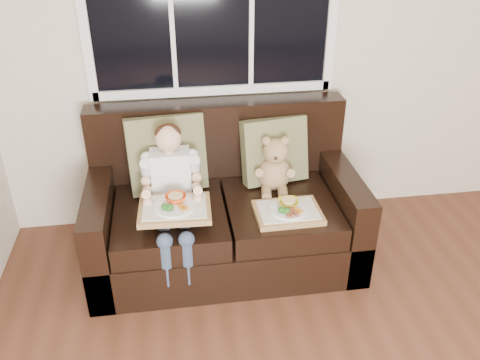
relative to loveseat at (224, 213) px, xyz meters
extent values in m
cube|color=beige|center=(0.80, 0.48, 1.04)|extent=(4.50, 0.02, 2.70)
cube|color=white|center=(0.00, 0.45, 0.69)|extent=(1.58, 0.04, 0.06)
cube|color=black|center=(0.00, -0.07, -0.16)|extent=(1.70, 0.90, 0.30)
cube|color=black|center=(-0.77, -0.07, -0.01)|extent=(0.15, 0.90, 0.60)
cube|color=black|center=(0.78, -0.07, -0.01)|extent=(0.15, 0.90, 0.60)
cube|color=black|center=(0.00, 0.31, 0.32)|extent=(1.70, 0.18, 0.66)
cube|color=black|center=(-0.35, -0.15, 0.07)|extent=(0.68, 0.72, 0.15)
cube|color=black|center=(0.35, -0.15, 0.07)|extent=(0.68, 0.72, 0.15)
cube|color=olive|center=(-0.34, 0.15, 0.39)|extent=(0.52, 0.29, 0.51)
cube|color=olive|center=(0.36, 0.15, 0.36)|extent=(0.46, 0.27, 0.45)
cube|color=white|center=(-0.32, -0.02, 0.32)|extent=(0.24, 0.15, 0.33)
sphere|color=#ECB690|center=(-0.32, -0.03, 0.58)|extent=(0.16, 0.16, 0.16)
ellipsoid|color=#391E12|center=(-0.32, -0.01, 0.60)|extent=(0.16, 0.16, 0.11)
cylinder|color=#2F3D52|center=(-0.38, -0.20, 0.18)|extent=(0.09, 0.30, 0.09)
cylinder|color=#2F3D52|center=(-0.26, -0.20, 0.18)|extent=(0.09, 0.30, 0.09)
cylinder|color=#2F3D52|center=(-0.38, -0.48, 0.00)|extent=(0.08, 0.08, 0.28)
cylinder|color=#2F3D52|center=(-0.26, -0.48, 0.00)|extent=(0.08, 0.08, 0.28)
cylinder|color=#ECB690|center=(-0.47, -0.13, 0.35)|extent=(0.06, 0.29, 0.23)
cylinder|color=#ECB690|center=(-0.18, -0.13, 0.35)|extent=(0.06, 0.29, 0.23)
ellipsoid|color=tan|center=(0.34, 0.05, 0.24)|extent=(0.25, 0.22, 0.23)
sphere|color=tan|center=(0.34, 0.03, 0.41)|extent=(0.19, 0.19, 0.16)
sphere|color=tan|center=(0.29, 0.04, 0.48)|extent=(0.06, 0.06, 0.06)
sphere|color=tan|center=(0.40, 0.04, 0.48)|extent=(0.06, 0.06, 0.06)
sphere|color=tan|center=(0.34, -0.03, 0.40)|extent=(0.06, 0.06, 0.06)
sphere|color=black|center=(0.34, -0.06, 0.41)|extent=(0.03, 0.03, 0.03)
cylinder|color=tan|center=(0.29, -0.08, 0.17)|extent=(0.08, 0.13, 0.06)
cylinder|color=tan|center=(0.40, -0.08, 0.17)|extent=(0.08, 0.13, 0.06)
cube|color=#A67F4B|center=(-0.32, -0.31, 0.25)|extent=(0.42, 0.33, 0.03)
cube|color=beige|center=(-0.32, -0.31, 0.27)|extent=(0.37, 0.28, 0.01)
cylinder|color=white|center=(-0.32, -0.32, 0.28)|extent=(0.23, 0.23, 0.01)
imported|color=#FF5215|center=(-0.31, -0.28, 0.31)|extent=(0.13, 0.13, 0.04)
cylinder|color=#F0C783|center=(-0.31, -0.28, 0.31)|extent=(0.09, 0.09, 0.02)
ellipsoid|color=#336B21|center=(-0.37, -0.36, 0.31)|extent=(0.04, 0.04, 0.04)
ellipsoid|color=#336B21|center=(-0.34, -0.37, 0.31)|extent=(0.04, 0.04, 0.04)
cylinder|color=orange|center=(-0.27, -0.36, 0.30)|extent=(0.05, 0.06, 0.02)
cube|color=#A67F4B|center=(0.36, -0.29, 0.16)|extent=(0.40, 0.31, 0.03)
cube|color=beige|center=(0.36, -0.29, 0.18)|extent=(0.35, 0.26, 0.01)
cylinder|color=white|center=(0.36, -0.30, 0.19)|extent=(0.23, 0.23, 0.01)
imported|color=yellow|center=(0.37, -0.26, 0.21)|extent=(0.12, 0.12, 0.03)
cylinder|color=#F0C783|center=(0.37, -0.26, 0.21)|extent=(0.08, 0.08, 0.02)
ellipsoid|color=#336B21|center=(0.31, -0.34, 0.21)|extent=(0.04, 0.04, 0.04)
ellipsoid|color=#336B21|center=(0.33, -0.36, 0.21)|extent=(0.04, 0.04, 0.04)
cylinder|color=orange|center=(0.40, -0.35, 0.20)|extent=(0.04, 0.06, 0.02)
cylinder|color=brown|center=(0.36, -0.36, 0.20)|extent=(0.03, 0.08, 0.02)
camera|label=1|loc=(-0.30, -2.78, 1.85)|focal=38.00mm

